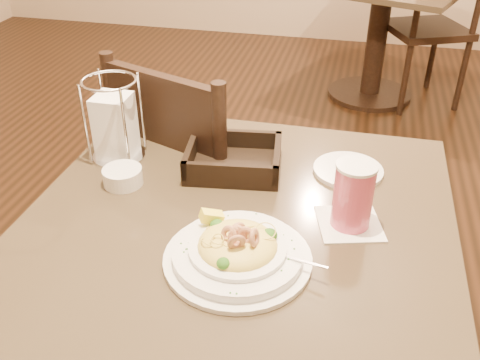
% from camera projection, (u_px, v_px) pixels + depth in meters
% --- Properties ---
extents(main_table, '(0.90, 0.90, 0.72)m').
position_uv_depth(main_table, '(238.00, 294.00, 1.25)').
color(main_table, black).
rests_on(main_table, ground).
extents(background_table, '(1.15, 1.15, 0.72)m').
position_uv_depth(background_table, '(379.00, 19.00, 3.17)').
color(background_table, black).
rests_on(background_table, ground).
extents(dining_chair_near, '(0.54, 0.54, 0.93)m').
position_uv_depth(dining_chair_near, '(199.00, 190.00, 1.62)').
color(dining_chair_near, black).
rests_on(dining_chair_near, ground).
extents(dining_chair_far, '(0.56, 0.56, 0.93)m').
position_uv_depth(dining_chair_far, '(432.00, 24.00, 3.07)').
color(dining_chair_far, black).
rests_on(dining_chair_far, ground).
extents(pasta_bowl, '(0.31, 0.28, 0.09)m').
position_uv_depth(pasta_bowl, '(238.00, 250.00, 1.00)').
color(pasta_bowl, white).
rests_on(pasta_bowl, main_table).
extents(drink_glass, '(0.16, 0.16, 0.14)m').
position_uv_depth(drink_glass, '(353.00, 196.00, 1.07)').
color(drink_glass, white).
rests_on(drink_glass, main_table).
extents(bread_basket, '(0.24, 0.21, 0.06)m').
position_uv_depth(bread_basket, '(234.00, 161.00, 1.28)').
color(bread_basket, black).
rests_on(bread_basket, main_table).
extents(napkin_caddy, '(0.13, 0.13, 0.21)m').
position_uv_depth(napkin_caddy, '(115.00, 125.00, 1.30)').
color(napkin_caddy, silver).
rests_on(napkin_caddy, main_table).
extents(side_plate, '(0.21, 0.21, 0.01)m').
position_uv_depth(side_plate, '(348.00, 170.00, 1.28)').
color(side_plate, white).
rests_on(side_plate, main_table).
extents(butter_ramekin, '(0.11, 0.11, 0.04)m').
position_uv_depth(butter_ramekin, '(123.00, 176.00, 1.23)').
color(butter_ramekin, white).
rests_on(butter_ramekin, main_table).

